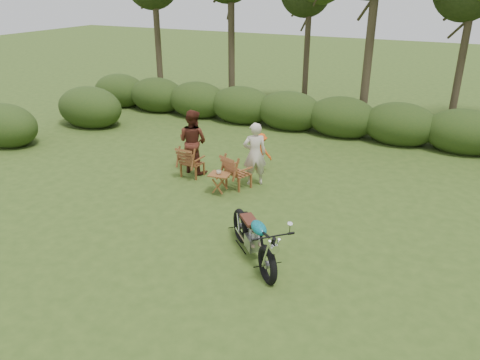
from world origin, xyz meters
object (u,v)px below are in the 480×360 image
at_px(side_table, 220,184).
at_px(child, 260,170).
at_px(cup, 219,172).
at_px(lawn_chair_right, 239,187).
at_px(lawn_chair_left, 193,176).
at_px(adult_b, 194,171).
at_px(motorcycle, 253,257).
at_px(adult_a, 254,184).

xyz_separation_m(side_table, child, (0.26, 2.01, -0.28)).
bearing_deg(cup, lawn_chair_right, 66.59).
bearing_deg(lawn_chair_left, lawn_chair_right, 177.12).
distance_m(lawn_chair_right, adult_b, 1.73).
distance_m(lawn_chair_left, adult_b, 0.35).
bearing_deg(side_table, child, 82.69).
height_order(motorcycle, child, motorcycle).
xyz_separation_m(cup, adult_b, (-1.41, 1.06, -0.61)).
relative_size(adult_a, child, 1.55).
bearing_deg(side_table, adult_b, 143.96).
bearing_deg(lawn_chair_right, lawn_chair_left, 17.33).
distance_m(cup, child, 2.13).
relative_size(lawn_chair_right, lawn_chair_left, 1.03).
bearing_deg(motorcycle, child, 157.79).
relative_size(motorcycle, child, 1.95).
bearing_deg(child, side_table, 88.15).
xyz_separation_m(lawn_chair_left, side_table, (1.27, -0.72, 0.28)).
bearing_deg(lawn_chair_right, adult_b, 7.28).
distance_m(lawn_chair_left, child, 2.00).
height_order(side_table, adult_a, adult_a).
bearing_deg(adult_a, adult_b, -35.45).
height_order(cup, adult_b, adult_b).
distance_m(adult_b, child, 1.94).
xyz_separation_m(cup, child, (0.27, 2.03, -0.61)).
bearing_deg(child, lawn_chair_right, 95.17).
xyz_separation_m(side_table, adult_a, (0.55, 0.98, -0.28)).
distance_m(lawn_chair_left, side_table, 1.49).
xyz_separation_m(lawn_chair_left, adult_b, (-0.15, 0.32, 0.00)).
distance_m(cup, adult_b, 1.86).
xyz_separation_m(lawn_chair_left, cup, (1.26, -0.74, 0.61)).
relative_size(lawn_chair_left, adult_a, 0.53).
height_order(lawn_chair_left, adult_b, adult_b).
height_order(lawn_chair_left, side_table, side_table).
relative_size(lawn_chair_right, adult_a, 0.54).
xyz_separation_m(side_table, adult_b, (-1.43, 1.04, -0.28)).
bearing_deg(cup, motorcycle, -49.19).
relative_size(lawn_chair_left, side_table, 1.64).
relative_size(motorcycle, lawn_chair_right, 2.31).
relative_size(side_table, child, 0.50).
height_order(lawn_chair_left, cup, cup).
bearing_deg(motorcycle, adult_a, 159.64).
bearing_deg(adult_b, adult_a, -176.40).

